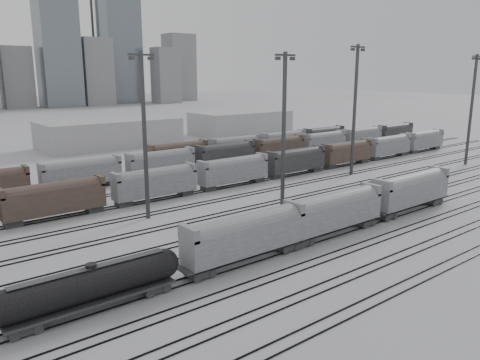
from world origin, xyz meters
TOP-DOWN VIEW (x-y plane):
  - ground at (0.00, 0.00)m, footprint 900.00×900.00m
  - tracks at (0.00, 17.50)m, footprint 220.00×71.50m
  - tank_car_b at (-32.18, 1.00)m, footprint 17.79×2.97m
  - hopper_car_a at (-14.12, 1.00)m, footprint 16.05×3.19m
  - hopper_car_b at (1.24, 1.00)m, footprint 16.18×3.21m
  - hopper_car_c at (19.55, 1.00)m, footprint 16.69×3.32m
  - light_mast_b at (-14.93, 23.46)m, footprint 3.92×0.63m
  - light_mast_c at (2.86, 12.85)m, footprint 3.93×0.63m
  - light_mast_d at (34.71, 24.66)m, footprint 4.37×0.70m
  - light_mast_e at (65.41, 14.72)m, footprint 4.13×0.66m
  - bg_string_near at (8.00, 32.00)m, footprint 151.00×3.00m
  - bg_string_mid at (18.00, 48.00)m, footprint 151.00×3.00m
  - bg_string_far at (35.50, 56.00)m, footprint 66.00×3.00m
  - warehouse_mid at (10.00, 95.00)m, footprint 40.00×18.00m
  - warehouse_right at (60.00, 95.00)m, footprint 35.00×18.00m
  - crane_right at (91.26, 305.00)m, footprint 42.00×1.80m

SIDE VIEW (x-z plane):
  - ground at x=0.00m, z-range 0.00..0.00m
  - tracks at x=0.00m, z-range 0.00..0.16m
  - tank_car_b at x=-32.18m, z-range 0.35..4.74m
  - bg_string_far at x=35.50m, z-range 0.00..5.60m
  - bg_string_near at x=8.00m, z-range 0.00..5.60m
  - bg_string_mid at x=18.00m, z-range 0.00..5.60m
  - hopper_car_a at x=-14.12m, z-range 0.68..6.41m
  - hopper_car_b at x=1.24m, z-range 0.68..6.47m
  - hopper_car_c at x=19.55m, z-range 0.70..6.67m
  - warehouse_mid at x=10.00m, z-range 0.00..8.00m
  - warehouse_right at x=60.00m, z-range 0.00..8.00m
  - light_mast_b at x=-14.93m, z-range 0.75..25.24m
  - light_mast_c at x=2.86m, z-range 0.75..25.28m
  - light_mast_e at x=65.41m, z-range 0.79..26.57m
  - light_mast_d at x=34.71m, z-range 0.83..28.14m
  - crane_right at x=91.26m, z-range 7.39..107.39m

